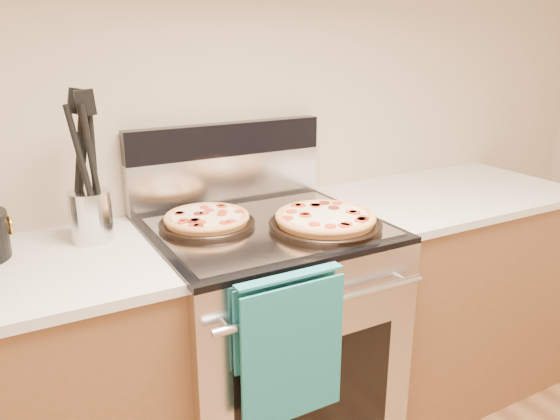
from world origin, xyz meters
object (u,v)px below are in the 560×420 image
pepperoni_pizza_back (207,220)px  range_body (266,347)px  pepperoni_pizza_front (325,220)px  utensil_crock (91,216)px

pepperoni_pizza_back → range_body: bearing=-21.3°
pepperoni_pizza_back → pepperoni_pizza_front: (0.33, -0.20, 0.00)m
pepperoni_pizza_back → pepperoni_pizza_front: 0.39m
range_body → utensil_crock: bearing=163.1°
range_body → pepperoni_pizza_front: size_ratio=2.45×
range_body → pepperoni_pizza_front: pepperoni_pizza_front is taller
pepperoni_pizza_back → utensil_crock: 0.36m
pepperoni_pizza_front → utensil_crock: size_ratio=2.27×
pepperoni_pizza_back → pepperoni_pizza_front: size_ratio=0.85×
range_body → pepperoni_pizza_back: bearing=158.7°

